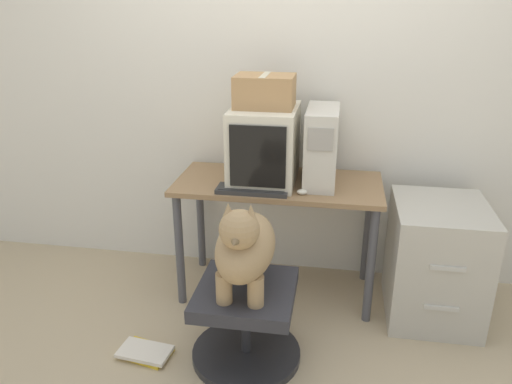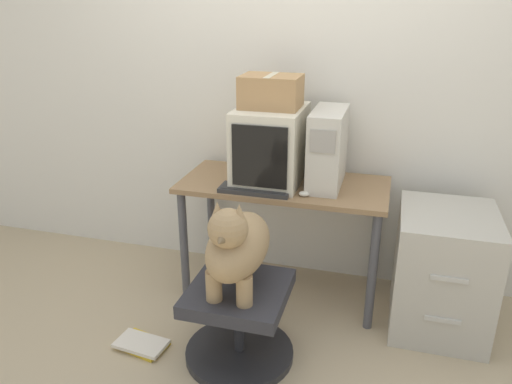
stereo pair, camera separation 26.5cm
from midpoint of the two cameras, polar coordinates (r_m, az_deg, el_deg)
name	(u,v)px [view 2 (the right image)]	position (r m, az deg, el deg)	size (l,w,h in m)	color
ground_plane	(271,316)	(3.06, 4.26, -14.01)	(12.00, 12.00, 0.00)	tan
wall_back	(298,79)	(3.15, 7.34, 12.71)	(8.00, 0.05, 2.60)	silver
desk	(284,200)	(2.99, 5.71, -0.94)	(1.22, 0.57, 0.75)	olive
crt_monitor	(270,145)	(2.91, 4.28, 5.32)	(0.37, 0.49, 0.44)	beige
pc_tower	(328,148)	(2.89, 10.82, 4.91)	(0.18, 0.44, 0.44)	beige
keyboard	(255,190)	(2.79, 2.60, 0.21)	(0.40, 0.14, 0.03)	#2D2D2D
computer_mouse	(304,194)	(2.76, 8.27, -0.27)	(0.06, 0.04, 0.03)	beige
office_chair	(239,319)	(2.63, 1.02, -14.45)	(0.57, 0.57, 0.42)	#262628
dog	(237,245)	(2.38, 0.97, -6.13)	(0.28, 0.55, 0.51)	#9E7F56
filing_cabinet	(442,271)	(3.04, 22.91, -8.35)	(0.51, 0.60, 0.69)	#B7B2A3
cardboard_box	(271,91)	(2.84, 4.47, 11.36)	(0.33, 0.25, 0.18)	#A87F51
book_stack_floor	(142,344)	(2.85, -10.25, -16.81)	(0.29, 0.22, 0.04)	gold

